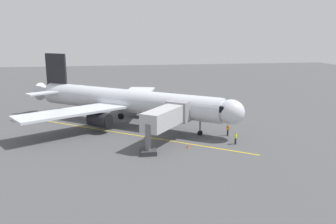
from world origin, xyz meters
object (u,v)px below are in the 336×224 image
ground_crew_wing_walker (236,138)px  tug_near_nose (142,102)px  safety_cone_nose_right (206,112)px  safety_cone_wing_port (188,146)px  ground_crew_loader (161,123)px  jet_bridge (169,116)px  ground_crew_marshaller (228,130)px  safety_cone_nose_left (211,116)px  airplane (124,101)px

ground_crew_wing_walker → tug_near_nose: size_ratio=0.62×
safety_cone_nose_right → safety_cone_wing_port: (8.19, 19.50, 0.00)m
ground_crew_loader → ground_crew_wing_walker: bearing=131.7°
tug_near_nose → safety_cone_wing_port: tug_near_nose is taller
ground_crew_loader → tug_near_nose: 19.17m
jet_bridge → tug_near_nose: size_ratio=3.72×
tug_near_nose → safety_cone_nose_right: size_ratio=4.98×
ground_crew_marshaller → ground_crew_wing_walker: 4.13m
safety_cone_nose_left → safety_cone_wing_port: same height
jet_bridge → safety_cone_wing_port: bearing=126.1°
ground_crew_marshaller → safety_cone_wing_port: bearing=32.0°
airplane → ground_crew_wing_walker: bearing=136.9°
ground_crew_marshaller → safety_cone_nose_right: (-0.97, -14.99, -0.61)m
jet_bridge → ground_crew_marshaller: bearing=-169.9°
ground_crew_loader → safety_cone_nose_left: size_ratio=3.11×
airplane → ground_crew_marshaller: (-14.88, 9.52, -3.12)m
ground_crew_loader → safety_cone_nose_left: bearing=-150.5°
tug_near_nose → safety_cone_nose_left: 17.58m
airplane → ground_crew_marshaller: size_ratio=20.06×
jet_bridge → ground_crew_wing_walker: 9.74m
ground_crew_wing_walker → safety_cone_nose_right: bearing=-93.9°
ground_crew_loader → tug_near_nose: ground_crew_loader is taller
airplane → ground_crew_marshaller: airplane is taller
ground_crew_marshaller → ground_crew_wing_walker: same height
jet_bridge → safety_cone_nose_left: bearing=-127.6°
airplane → safety_cone_nose_left: size_ratio=62.37×
safety_cone_nose_right → ground_crew_loader: bearing=41.7°
tug_near_nose → safety_cone_wing_port: size_ratio=4.98×
jet_bridge → tug_near_nose: 26.87m
airplane → safety_cone_wing_port: size_ratio=62.37×
jet_bridge → ground_crew_loader: jet_bridge is taller
tug_near_nose → safety_cone_nose_right: (-11.43, 10.03, -0.43)m
tug_near_nose → ground_crew_marshaller: bearing=112.7°
ground_crew_marshaller → safety_cone_nose_left: size_ratio=3.11×
safety_cone_nose_left → tug_near_nose: bearing=-49.5°
safety_cone_nose_right → safety_cone_wing_port: size_ratio=1.00×
jet_bridge → ground_crew_loader: 8.07m
safety_cone_nose_right → safety_cone_wing_port: 21.15m
ground_crew_wing_walker → tug_near_nose: (10.14, -29.14, -0.18)m
ground_crew_marshaller → tug_near_nose: bearing=-67.3°
safety_cone_nose_left → safety_cone_wing_port: (8.18, 16.16, 0.00)m
airplane → safety_cone_nose_right: bearing=-161.0°
ground_crew_wing_walker → ground_crew_loader: (8.92, -10.00, 0.00)m
ground_crew_marshaller → ground_crew_wing_walker: (0.32, 4.12, 0.00)m
ground_crew_wing_walker → ground_crew_loader: size_ratio=1.00×
ground_crew_loader → safety_cone_nose_right: bearing=-138.3°
ground_crew_marshaller → safety_cone_nose_left: 11.71m
ground_crew_wing_walker → safety_cone_wing_port: size_ratio=3.11×
safety_cone_nose_left → safety_cone_nose_right: size_ratio=1.00×
tug_near_nose → safety_cone_nose_left: bearing=130.5°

